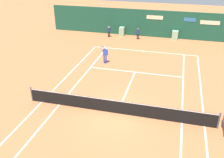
# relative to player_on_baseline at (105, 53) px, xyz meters

# --- Properties ---
(ground_plane) EXTENTS (80.00, 80.00, 0.01)m
(ground_plane) POSITION_rel_player_on_baseline_xyz_m (3.01, -7.03, -0.95)
(ground_plane) COLOR #C67042
(tennis_net) EXTENTS (12.10, 0.10, 1.07)m
(tennis_net) POSITION_rel_player_on_baseline_xyz_m (3.01, -7.61, -0.45)
(tennis_net) COLOR #4C4C51
(tennis_net) RESTS_ON ground_plane
(sponsor_back_wall) EXTENTS (25.00, 1.02, 3.16)m
(sponsor_back_wall) POSITION_rel_player_on_baseline_xyz_m (3.02, 9.36, 0.58)
(sponsor_back_wall) COLOR #194C38
(sponsor_back_wall) RESTS_ON ground_plane
(player_on_baseline) EXTENTS (0.50, 0.78, 1.81)m
(player_on_baseline) POSITION_rel_player_on_baseline_xyz_m (0.00, 0.00, 0.00)
(player_on_baseline) COLOR blue
(player_on_baseline) RESTS_ON ground_plane
(ball_kid_right_post) EXTENTS (0.43, 0.18, 1.30)m
(ball_kid_right_post) POSITION_rel_player_on_baseline_xyz_m (1.69, 7.89, -0.21)
(ball_kid_right_post) COLOR black
(ball_kid_right_post) RESTS_ON ground_plane
(ball_kid_centre_post) EXTENTS (0.43, 0.20, 1.28)m
(ball_kid_centre_post) POSITION_rel_player_on_baseline_xyz_m (-1.81, 7.89, -0.22)
(ball_kid_centre_post) COLOR black
(ball_kid_centre_post) RESTS_ON ground_plane
(tennis_ball_near_service_line) EXTENTS (0.07, 0.07, 0.07)m
(tennis_ball_near_service_line) POSITION_rel_player_on_baseline_xyz_m (7.15, 0.29, -0.92)
(tennis_ball_near_service_line) COLOR #CCE033
(tennis_ball_near_service_line) RESTS_ON ground_plane
(tennis_ball_mid_court) EXTENTS (0.07, 0.07, 0.07)m
(tennis_ball_mid_court) POSITION_rel_player_on_baseline_xyz_m (7.16, 2.98, -0.92)
(tennis_ball_mid_court) COLOR #CCE033
(tennis_ball_mid_court) RESTS_ON ground_plane
(tennis_ball_by_sideline) EXTENTS (0.07, 0.07, 0.07)m
(tennis_ball_by_sideline) POSITION_rel_player_on_baseline_xyz_m (0.76, -5.18, -0.92)
(tennis_ball_by_sideline) COLOR #CCE033
(tennis_ball_by_sideline) RESTS_ON ground_plane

